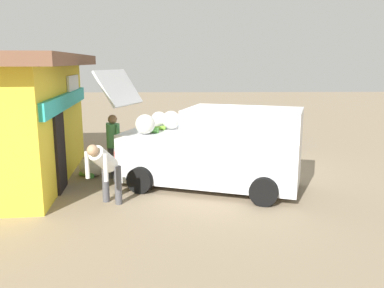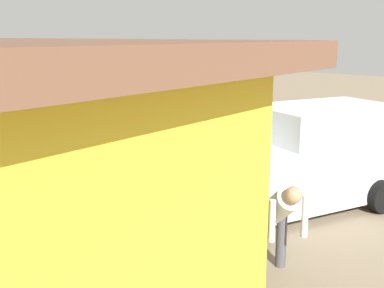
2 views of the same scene
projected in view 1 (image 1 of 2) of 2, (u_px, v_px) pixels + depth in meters
name	position (u px, v px, depth m)	size (l,w,h in m)	color
ground_plane	(231.00, 171.00, 11.25)	(60.00, 60.00, 0.00)	gray
delivery_van	(215.00, 148.00, 9.60)	(3.15, 5.06, 2.82)	silver
parked_sedan	(228.00, 125.00, 15.36)	(3.43, 4.40, 1.31)	#1E4C8C
vendor_standing	(113.00, 142.00, 10.24)	(0.48, 0.48, 1.70)	#4C4C51
customer_bending	(105.00, 166.00, 8.35)	(0.78, 0.70, 1.40)	#4C4C51
unloaded_banana_pile	(92.00, 167.00, 10.74)	(0.86, 0.95, 0.50)	silver
paint_bucket	(113.00, 151.00, 12.84)	(0.30, 0.30, 0.40)	silver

